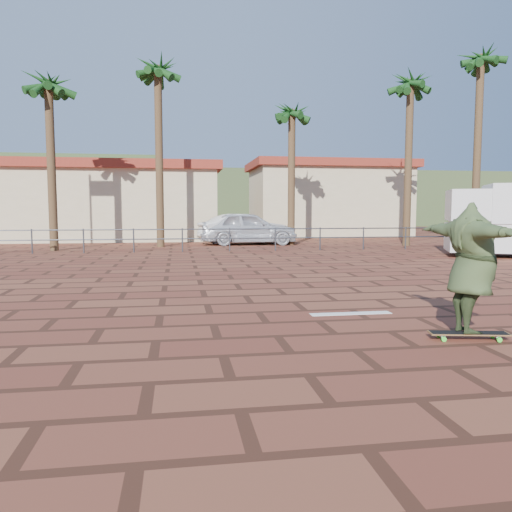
{
  "coord_description": "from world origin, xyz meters",
  "views": [
    {
      "loc": [
        -2.19,
        -9.19,
        1.75
      ],
      "look_at": [
        -0.58,
        1.04,
        0.8
      ],
      "focal_mm": 35.0,
      "sensor_mm": 36.0,
      "label": 1
    }
  ],
  "objects_px": {
    "car_silver": "(249,228)",
    "longboard": "(469,334)",
    "skateboarder": "(471,268)",
    "car_white": "(245,229)"
  },
  "relations": [
    {
      "from": "car_silver",
      "to": "longboard",
      "type": "bearing_deg",
      "value": -178.07
    },
    {
      "from": "skateboarder",
      "to": "car_white",
      "type": "height_order",
      "value": "skateboarder"
    },
    {
      "from": "skateboarder",
      "to": "car_silver",
      "type": "bearing_deg",
      "value": -1.14
    },
    {
      "from": "car_silver",
      "to": "skateboarder",
      "type": "bearing_deg",
      "value": -178.07
    },
    {
      "from": "car_silver",
      "to": "car_white",
      "type": "bearing_deg",
      "value": 15.13
    },
    {
      "from": "longboard",
      "to": "car_silver",
      "type": "bearing_deg",
      "value": 102.46
    },
    {
      "from": "longboard",
      "to": "skateboarder",
      "type": "bearing_deg",
      "value": 56.59
    },
    {
      "from": "longboard",
      "to": "car_silver",
      "type": "distance_m",
      "value": 19.11
    },
    {
      "from": "skateboarder",
      "to": "car_white",
      "type": "bearing_deg",
      "value": -0.79
    },
    {
      "from": "car_silver",
      "to": "car_white",
      "type": "height_order",
      "value": "car_silver"
    }
  ]
}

